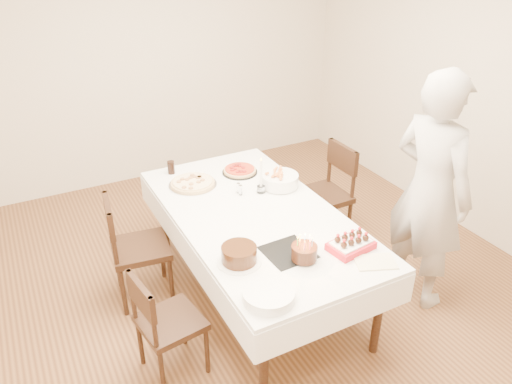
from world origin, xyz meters
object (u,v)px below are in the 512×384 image
dining_table (256,255)px  cola_glass (171,167)px  person (430,192)px  taper_candle (261,175)px  pizza_white (193,183)px  pasta_bowl (280,180)px  strawberry_box (351,244)px  pizza_pepperoni (240,170)px  birthday_cake (304,248)px  chair_right_savory (322,196)px  layer_cake (239,255)px  chair_left_savory (140,248)px  chair_left_dessert (171,322)px

dining_table → cola_glass: cola_glass is taller
person → taper_candle: (-0.95, 0.85, -0.02)m
pizza_white → cola_glass: (-0.08, 0.30, 0.03)m
pasta_bowl → strawberry_box: (-0.03, -0.99, -0.02)m
pizza_pepperoni → birthday_cake: bearing=-98.2°
chair_right_savory → pasta_bowl: bearing=-168.6°
pasta_bowl → layer_cake: bearing=-133.9°
strawberry_box → birthday_cake: bearing=172.8°
pizza_pepperoni → birthday_cake: birthday_cake is taller
dining_table → chair_right_savory: chair_right_savory is taller
cola_glass → strawberry_box: bearing=-67.5°
pizza_pepperoni → strawberry_box: 1.38m
chair_left_savory → person: size_ratio=0.49×
chair_left_savory → chair_left_dessert: bearing=94.2°
pizza_pepperoni → taper_candle: size_ratio=0.98×
layer_cake → chair_left_dessert: bearing=174.1°
person → layer_cake: size_ratio=6.35×
chair_right_savory → chair_left_savory: bearing=179.8°
pizza_white → pizza_pepperoni: 0.45m
chair_left_dessert → chair_left_savory: bearing=-101.4°
chair_right_savory → strawberry_box: bearing=-117.0°
chair_left_dessert → strawberry_box: (1.19, -0.26, 0.38)m
person → pizza_white: bearing=42.4°
chair_right_savory → pizza_pepperoni: chair_right_savory is taller
pizza_white → pasta_bowl: pasta_bowl is taller
taper_candle → strawberry_box: taper_candle is taller
person → pizza_white: size_ratio=4.66×
pizza_pepperoni → chair_left_dessert: bearing=-133.3°
chair_left_savory → layer_cake: chair_left_savory is taller
birthday_cake → dining_table: bearing=90.4°
chair_left_dessert → dining_table: bearing=-161.0°
taper_candle → pizza_white: bearing=140.4°
person → cola_glass: bearing=37.7°
chair_right_savory → pizza_white: size_ratio=2.37×
chair_left_savory → strawberry_box: bearing=143.9°
chair_right_savory → cola_glass: bearing=155.8°
birthday_cake → person: bearing=4.1°
pizza_pepperoni → pasta_bowl: size_ratio=1.00×
chair_right_savory → taper_candle: size_ratio=3.03×
pizza_pepperoni → cola_glass: size_ratio=2.70×
person → layer_cake: (-1.51, 0.09, -0.11)m
chair_right_savory → strawberry_box: 1.27m
dining_table → taper_candle: taper_candle is taller
dining_table → chair_right_savory: 0.98m
taper_candle → layer_cake: 0.95m
dining_table → person: bearing=-26.8°
chair_left_savory → pizza_pepperoni: (0.99, 0.28, 0.32)m
pasta_bowl → strawberry_box: 0.99m
pizza_pepperoni → pasta_bowl: bearing=-64.5°
dining_table → chair_left_dessert: bearing=-152.9°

